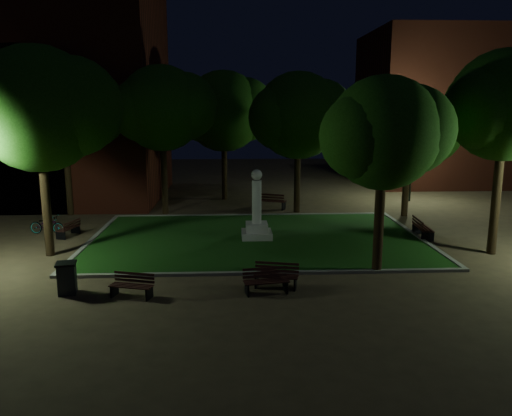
{
  "coord_description": "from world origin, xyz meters",
  "views": [
    {
      "loc": [
        -1.13,
        -20.57,
        5.99
      ],
      "look_at": [
        -0.08,
        1.0,
        1.69
      ],
      "focal_mm": 35.0,
      "sensor_mm": 36.0,
      "label": 1
    }
  ],
  "objects_px": {
    "bench_left_side": "(69,229)",
    "trash_bin": "(67,278)",
    "bench_far_side": "(271,202)",
    "bench_right_side": "(422,229)",
    "bench_near_right": "(276,276)",
    "bench_west_near": "(132,286)",
    "bicycle": "(47,225)",
    "monument": "(257,219)",
    "bench_near_left": "(266,282)"
  },
  "relations": [
    {
      "from": "bench_right_side",
      "to": "bench_near_left",
      "type": "bearing_deg",
      "value": 135.71
    },
    {
      "from": "bench_near_right",
      "to": "trash_bin",
      "type": "relative_size",
      "value": 1.5
    },
    {
      "from": "bench_near_left",
      "to": "trash_bin",
      "type": "height_order",
      "value": "trash_bin"
    },
    {
      "from": "bench_near_right",
      "to": "bench_far_side",
      "type": "distance_m",
      "value": 13.51
    },
    {
      "from": "monument",
      "to": "bench_left_side",
      "type": "bearing_deg",
      "value": 174.06
    },
    {
      "from": "bench_west_near",
      "to": "bicycle",
      "type": "xyz_separation_m",
      "value": [
        -5.74,
        8.55,
        0.1
      ]
    },
    {
      "from": "bench_right_side",
      "to": "bench_far_side",
      "type": "distance_m",
      "value": 9.72
    },
    {
      "from": "bench_near_left",
      "to": "bicycle",
      "type": "xyz_separation_m",
      "value": [
        -10.09,
        8.4,
        0.08
      ]
    },
    {
      "from": "bench_near_left",
      "to": "bicycle",
      "type": "relative_size",
      "value": 0.89
    },
    {
      "from": "bench_left_side",
      "to": "bench_far_side",
      "type": "height_order",
      "value": "bench_far_side"
    },
    {
      "from": "bench_right_side",
      "to": "bench_near_right",
      "type": "bearing_deg",
      "value": 134.94
    },
    {
      "from": "bench_near_right",
      "to": "bench_right_side",
      "type": "relative_size",
      "value": 0.92
    },
    {
      "from": "bench_near_left",
      "to": "bench_far_side",
      "type": "distance_m",
      "value": 14.05
    },
    {
      "from": "bicycle",
      "to": "bench_far_side",
      "type": "bearing_deg",
      "value": -53.82
    },
    {
      "from": "monument",
      "to": "bench_near_right",
      "type": "xyz_separation_m",
      "value": [
        0.34,
        -6.42,
        -0.56
      ]
    },
    {
      "from": "bench_near_right",
      "to": "bicycle",
      "type": "bearing_deg",
      "value": 156.23
    },
    {
      "from": "bench_right_side",
      "to": "bicycle",
      "type": "xyz_separation_m",
      "value": [
        -17.93,
        1.56,
        0.02
      ]
    },
    {
      "from": "bench_near_right",
      "to": "bicycle",
      "type": "xyz_separation_m",
      "value": [
        -10.47,
        7.89,
        0.07
      ]
    },
    {
      "from": "bench_right_side",
      "to": "bench_far_side",
      "type": "bearing_deg",
      "value": 47.21
    },
    {
      "from": "bench_left_side",
      "to": "bench_right_side",
      "type": "distance_m",
      "value": 16.75
    },
    {
      "from": "bench_near_right",
      "to": "bench_west_near",
      "type": "relative_size",
      "value": 1.08
    },
    {
      "from": "monument",
      "to": "bench_near_left",
      "type": "bearing_deg",
      "value": -90.33
    },
    {
      "from": "monument",
      "to": "bench_right_side",
      "type": "distance_m",
      "value": 7.82
    },
    {
      "from": "monument",
      "to": "bench_right_side",
      "type": "xyz_separation_m",
      "value": [
        7.8,
        -0.08,
        -0.52
      ]
    },
    {
      "from": "bench_near_left",
      "to": "monument",
      "type": "bearing_deg",
      "value": 80.42
    },
    {
      "from": "bench_near_right",
      "to": "bench_west_near",
      "type": "distance_m",
      "value": 4.78
    },
    {
      "from": "bench_near_left",
      "to": "bench_left_side",
      "type": "height_order",
      "value": "bench_near_left"
    },
    {
      "from": "bench_left_side",
      "to": "trash_bin",
      "type": "relative_size",
      "value": 1.39
    },
    {
      "from": "bench_west_near",
      "to": "trash_bin",
      "type": "bearing_deg",
      "value": -174.22
    },
    {
      "from": "bench_west_near",
      "to": "bench_left_side",
      "type": "xyz_separation_m",
      "value": [
        -4.53,
        8.0,
        0.0
      ]
    },
    {
      "from": "bench_west_near",
      "to": "bench_far_side",
      "type": "distance_m",
      "value": 15.22
    },
    {
      "from": "bench_left_side",
      "to": "bench_far_side",
      "type": "xyz_separation_m",
      "value": [
        10.14,
        6.14,
        0.1
      ]
    },
    {
      "from": "trash_bin",
      "to": "bench_near_right",
      "type": "bearing_deg",
      "value": 2.24
    },
    {
      "from": "bench_left_side",
      "to": "bicycle",
      "type": "distance_m",
      "value": 1.33
    },
    {
      "from": "bench_far_side",
      "to": "bicycle",
      "type": "distance_m",
      "value": 12.66
    },
    {
      "from": "bench_near_right",
      "to": "bench_far_side",
      "type": "relative_size",
      "value": 0.85
    },
    {
      "from": "monument",
      "to": "bench_left_side",
      "type": "distance_m",
      "value": 8.98
    },
    {
      "from": "bench_far_side",
      "to": "trash_bin",
      "type": "xyz_separation_m",
      "value": [
        -7.8,
        -13.76,
        0.08
      ]
    },
    {
      "from": "monument",
      "to": "bicycle",
      "type": "bearing_deg",
      "value": 171.72
    },
    {
      "from": "bench_right_side",
      "to": "bicycle",
      "type": "distance_m",
      "value": 18.0
    },
    {
      "from": "bench_near_left",
      "to": "trash_bin",
      "type": "relative_size",
      "value": 1.46
    },
    {
      "from": "bench_near_left",
      "to": "bench_west_near",
      "type": "relative_size",
      "value": 1.05
    },
    {
      "from": "bench_left_side",
      "to": "bench_far_side",
      "type": "relative_size",
      "value": 0.79
    },
    {
      "from": "bench_far_side",
      "to": "trash_bin",
      "type": "height_order",
      "value": "trash_bin"
    },
    {
      "from": "bench_near_right",
      "to": "bench_left_side",
      "type": "bearing_deg",
      "value": 154.8
    },
    {
      "from": "bicycle",
      "to": "monument",
      "type": "bearing_deg",
      "value": -88.33
    },
    {
      "from": "bench_near_right",
      "to": "trash_bin",
      "type": "bearing_deg",
      "value": -164.55
    },
    {
      "from": "bench_left_side",
      "to": "bicycle",
      "type": "height_order",
      "value": "bicycle"
    },
    {
      "from": "trash_bin",
      "to": "monument",
      "type": "bearing_deg",
      "value": 45.47
    },
    {
      "from": "bicycle",
      "to": "bench_near_right",
      "type": "bearing_deg",
      "value": -117.04
    }
  ]
}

